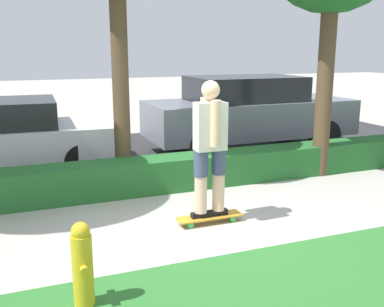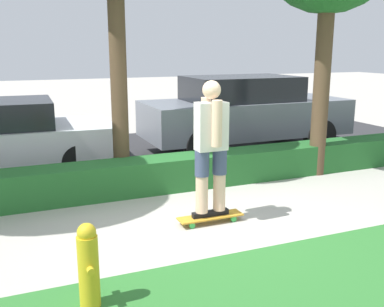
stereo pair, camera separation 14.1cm
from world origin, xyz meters
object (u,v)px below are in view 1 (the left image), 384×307
(skater_person, at_px, (210,146))
(fire_hydrant, at_px, (82,264))
(parked_car_middle, at_px, (249,112))
(parked_car_front, at_px, (2,135))
(skateboard, at_px, (209,217))

(skater_person, xyz_separation_m, fire_hydrant, (-1.86, -1.42, -0.66))
(skater_person, distance_m, parked_car_middle, 4.55)
(parked_car_front, bearing_deg, skateboard, -53.29)
(skateboard, distance_m, parked_car_front, 4.60)
(parked_car_middle, relative_size, fire_hydrant, 5.78)
(parked_car_middle, bearing_deg, skateboard, -124.36)
(skateboard, height_order, parked_car_middle, parked_car_middle)
(skater_person, xyz_separation_m, parked_car_front, (-2.61, 3.73, -0.34))
(skateboard, bearing_deg, parked_car_middle, 55.45)
(fire_hydrant, bearing_deg, skater_person, 37.30)
(skateboard, height_order, skater_person, skater_person)
(skater_person, height_order, fire_hydrant, skater_person)
(skateboard, xyz_separation_m, parked_car_front, (-2.61, 3.73, 0.64))
(skater_person, height_order, parked_car_front, skater_person)
(parked_car_front, bearing_deg, fire_hydrant, -79.94)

